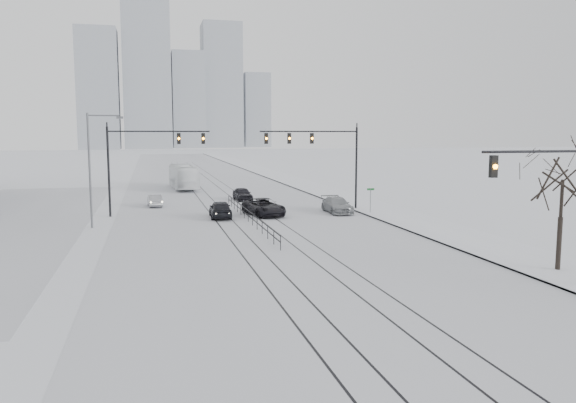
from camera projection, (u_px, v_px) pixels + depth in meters
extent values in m
plane|color=silver|center=(405.00, 362.00, 18.33)|extent=(500.00, 500.00, 0.00)
cube|color=silver|center=(211.00, 188.00, 76.16)|extent=(22.00, 260.00, 0.02)
cube|color=silver|center=(306.00, 186.00, 79.36)|extent=(5.00, 260.00, 0.16)
cube|color=gray|center=(289.00, 186.00, 78.78)|extent=(0.10, 260.00, 0.12)
cube|color=silver|center=(4.00, 222.00, 47.31)|extent=(14.00, 60.00, 0.03)
cube|color=black|center=(206.00, 208.00, 56.26)|extent=(0.10, 180.00, 0.01)
cube|color=black|center=(220.00, 207.00, 56.60)|extent=(0.10, 180.00, 0.01)
cube|color=black|center=(243.00, 206.00, 57.17)|extent=(0.10, 180.00, 0.01)
cube|color=black|center=(257.00, 206.00, 57.50)|extent=(0.10, 180.00, 0.01)
cube|color=#949AA2|center=(98.00, 90.00, 258.46)|extent=(18.00, 18.00, 55.00)
cube|color=#949AA2|center=(147.00, 74.00, 270.38)|extent=(22.00, 22.00, 72.00)
cube|color=#949AA2|center=(188.00, 100.00, 284.29)|extent=(16.00, 16.00, 48.00)
cube|color=#949AA2|center=(222.00, 86.00, 295.31)|extent=(20.00, 20.00, 64.00)
cube|color=#949AA2|center=(256.00, 110.00, 309.23)|extent=(14.00, 14.00, 40.00)
cylinder|color=black|center=(541.00, 151.00, 25.55)|extent=(6.00, 0.12, 0.12)
cube|color=black|center=(493.00, 166.00, 25.06)|extent=(0.32, 0.24, 1.00)
sphere|color=orange|center=(495.00, 167.00, 24.93)|extent=(0.22, 0.22, 0.22)
cylinder|color=black|center=(356.00, 169.00, 54.32)|extent=(0.20, 0.20, 8.00)
cylinder|color=black|center=(309.00, 131.00, 52.75)|extent=(9.50, 0.12, 0.12)
cube|color=black|center=(266.00, 138.00, 51.84)|extent=(0.32, 0.24, 1.00)
sphere|color=orange|center=(266.00, 138.00, 51.71)|extent=(0.22, 0.22, 0.22)
cube|color=black|center=(289.00, 138.00, 52.37)|extent=(0.32, 0.24, 1.00)
sphere|color=orange|center=(290.00, 138.00, 52.23)|extent=(0.22, 0.22, 0.22)
cube|color=black|center=(312.00, 138.00, 52.89)|extent=(0.32, 0.24, 1.00)
sphere|color=orange|center=(312.00, 138.00, 52.75)|extent=(0.22, 0.22, 0.22)
cylinder|color=black|center=(109.00, 172.00, 49.81)|extent=(0.20, 0.20, 8.00)
cylinder|color=black|center=(159.00, 131.00, 50.45)|extent=(9.00, 0.12, 0.12)
cube|color=black|center=(203.00, 139.00, 51.45)|extent=(0.32, 0.24, 1.00)
sphere|color=orange|center=(203.00, 139.00, 51.32)|extent=(0.22, 0.22, 0.22)
cube|color=black|center=(179.00, 139.00, 50.93)|extent=(0.32, 0.24, 1.00)
sphere|color=orange|center=(179.00, 139.00, 50.80)|extent=(0.22, 0.22, 0.22)
cylinder|color=#595B60|center=(90.00, 171.00, 43.73)|extent=(0.16, 0.16, 9.00)
cylinder|color=#595B60|center=(104.00, 115.00, 43.50)|extent=(2.40, 0.10, 0.10)
cube|color=#595B60|center=(120.00, 118.00, 43.80)|extent=(0.50, 0.25, 0.18)
cylinder|color=black|center=(559.00, 245.00, 29.96)|extent=(0.26, 0.26, 3.00)
cylinder|color=black|center=(561.00, 203.00, 29.69)|extent=(0.18, 0.18, 2.50)
cube|color=black|center=(248.00, 211.00, 47.13)|extent=(0.06, 24.00, 0.06)
cube|color=black|center=(248.00, 216.00, 47.18)|extent=(0.06, 24.00, 0.06)
cylinder|color=#595B60|center=(370.00, 201.00, 51.83)|extent=(0.06, 0.06, 2.40)
cube|color=#0C4C19|center=(371.00, 189.00, 51.70)|extent=(0.70, 0.04, 0.18)
imported|color=black|center=(220.00, 209.00, 49.36)|extent=(2.02, 4.61, 1.54)
imported|color=#9D9FA4|center=(155.00, 201.00, 57.11)|extent=(1.56, 3.78, 1.22)
imported|color=black|center=(264.00, 207.00, 50.80)|extent=(3.58, 5.95, 1.55)
imported|color=gray|center=(337.00, 205.00, 52.53)|extent=(2.12, 5.05, 1.46)
imported|color=black|center=(242.00, 194.00, 62.38)|extent=(1.93, 4.26, 1.42)
imported|color=white|center=(183.00, 177.00, 75.03)|extent=(3.44, 11.76, 3.23)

